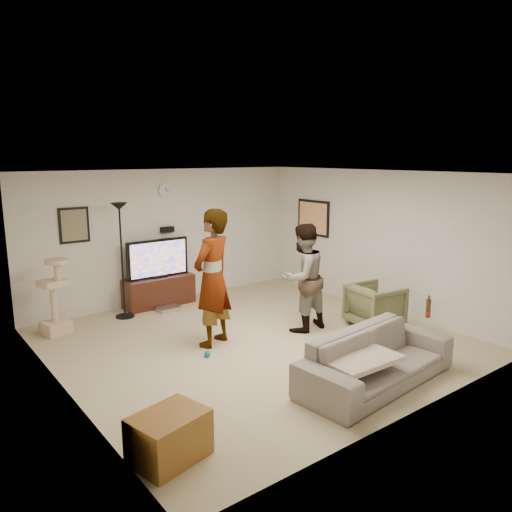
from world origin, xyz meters
TOP-DOWN VIEW (x-y plane):
  - floor at (0.00, 0.00)m, footprint 5.50×5.50m
  - ceiling at (0.00, 0.00)m, footprint 5.50×5.50m
  - wall_back at (0.00, 2.75)m, footprint 5.50×0.04m
  - wall_front at (0.00, -2.75)m, footprint 5.50×0.04m
  - wall_left at (-2.75, 0.00)m, footprint 0.04×5.50m
  - wall_right at (2.75, 0.00)m, footprint 0.04×5.50m
  - wall_clock at (0.00, 2.72)m, footprint 0.26×0.04m
  - wall_speaker at (0.00, 2.69)m, footprint 0.25×0.10m
  - picture_back at (-1.70, 2.73)m, footprint 0.42×0.03m
  - picture_right at (2.73, 1.60)m, footprint 0.03×0.78m
  - tv_stand at (-0.31, 2.50)m, footprint 1.30×0.45m
  - console_box at (-0.33, 2.11)m, footprint 0.40×0.30m
  - tv at (-0.31, 2.50)m, footprint 1.19×0.08m
  - tv_screen at (-0.31, 2.46)m, footprint 1.09×0.01m
  - floor_lamp at (-1.10, 2.24)m, footprint 0.32×0.32m
  - cat_tree at (-2.28, 2.14)m, footprint 0.46×0.46m
  - person_left at (-0.55, 0.26)m, footprint 0.87×0.73m
  - person_right at (0.91, -0.08)m, footprint 0.88×0.71m
  - sofa at (0.33, -2.05)m, footprint 2.27×1.05m
  - throw_blanket at (-0.03, -2.05)m, footprint 0.92×0.72m
  - beer_bottle at (1.34, -2.05)m, footprint 0.06×0.06m
  - armchair at (1.97, -0.68)m, footprint 0.85×0.84m
  - side_table at (-2.40, -1.89)m, footprint 0.76×0.64m
  - toy_ball at (-0.88, -0.10)m, footprint 0.09×0.09m

SIDE VIEW (x-z plane):
  - floor at x=0.00m, z-range -0.02..0.00m
  - console_box at x=-0.33m, z-range 0.00..0.07m
  - toy_ball at x=-0.88m, z-range 0.00..0.09m
  - side_table at x=-2.40m, z-range 0.00..0.44m
  - tv_stand at x=-0.31m, z-range 0.00..0.54m
  - sofa at x=0.33m, z-range 0.00..0.64m
  - armchair at x=1.97m, z-range 0.00..0.70m
  - throw_blanket at x=-0.03m, z-range 0.40..0.46m
  - cat_tree at x=-2.28m, z-range 0.00..1.20m
  - beer_bottle at x=1.34m, z-range 0.64..0.89m
  - person_right at x=0.91m, z-range 0.00..1.72m
  - tv at x=-0.31m, z-range 0.54..1.25m
  - tv_screen at x=-0.31m, z-range 0.58..1.20m
  - floor_lamp at x=-1.10m, z-range 0.00..1.98m
  - person_left at x=-0.55m, z-range 0.00..2.01m
  - wall_back at x=0.00m, z-range 0.00..2.50m
  - wall_front at x=0.00m, z-range 0.00..2.50m
  - wall_left at x=-2.75m, z-range 0.00..2.50m
  - wall_right at x=2.75m, z-range 0.00..2.50m
  - wall_speaker at x=0.00m, z-range 1.33..1.43m
  - picture_right at x=2.73m, z-range 1.19..1.81m
  - picture_back at x=-1.70m, z-range 1.34..1.86m
  - wall_clock at x=0.00m, z-range 1.97..2.23m
  - ceiling at x=0.00m, z-range 2.50..2.52m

